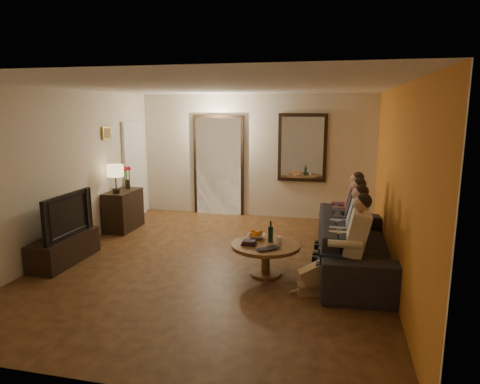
% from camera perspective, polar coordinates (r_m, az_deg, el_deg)
% --- Properties ---
extents(floor, '(5.00, 6.00, 0.01)m').
position_cam_1_polar(floor, '(6.57, -3.18, -9.40)').
color(floor, '#3E1F10').
rests_on(floor, ground).
extents(ceiling, '(5.00, 6.00, 0.01)m').
position_cam_1_polar(ceiling, '(6.16, -3.45, 13.87)').
color(ceiling, white).
rests_on(ceiling, back_wall).
extents(back_wall, '(5.00, 0.02, 2.60)m').
position_cam_1_polar(back_wall, '(9.13, 2.01, 4.81)').
color(back_wall, beige).
rests_on(back_wall, floor).
extents(front_wall, '(5.00, 0.02, 2.60)m').
position_cam_1_polar(front_wall, '(3.53, -17.20, -5.88)').
color(front_wall, beige).
rests_on(front_wall, floor).
extents(left_wall, '(0.02, 6.00, 2.60)m').
position_cam_1_polar(left_wall, '(7.34, -22.41, 2.43)').
color(left_wall, beige).
rests_on(left_wall, floor).
extents(right_wall, '(0.02, 6.00, 2.60)m').
position_cam_1_polar(right_wall, '(6.04, 20.11, 0.88)').
color(right_wall, beige).
rests_on(right_wall, floor).
extents(orange_accent, '(0.01, 6.00, 2.60)m').
position_cam_1_polar(orange_accent, '(6.04, 20.01, 0.89)').
color(orange_accent, orange).
rests_on(orange_accent, right_wall).
extents(kitchen_doorway, '(1.00, 0.06, 2.10)m').
position_cam_1_polar(kitchen_doorway, '(9.32, -2.86, 3.39)').
color(kitchen_doorway, '#FFE0A5').
rests_on(kitchen_doorway, floor).
extents(door_trim, '(1.12, 0.04, 2.22)m').
position_cam_1_polar(door_trim, '(9.32, -2.88, 3.38)').
color(door_trim, black).
rests_on(door_trim, floor).
extents(fridge_glimpse, '(0.45, 0.03, 1.70)m').
position_cam_1_polar(fridge_glimpse, '(9.29, -1.36, 2.44)').
color(fridge_glimpse, silver).
rests_on(fridge_glimpse, floor).
extents(mirror_frame, '(1.00, 0.05, 1.40)m').
position_cam_1_polar(mirror_frame, '(8.93, 8.31, 5.85)').
color(mirror_frame, black).
rests_on(mirror_frame, back_wall).
extents(mirror_glass, '(0.86, 0.02, 1.26)m').
position_cam_1_polar(mirror_glass, '(8.90, 8.29, 5.84)').
color(mirror_glass, white).
rests_on(mirror_glass, back_wall).
extents(white_door, '(0.06, 0.85, 2.04)m').
position_cam_1_polar(white_door, '(9.31, -13.92, 2.88)').
color(white_door, white).
rests_on(white_door, floor).
extents(framed_art, '(0.03, 0.28, 0.24)m').
position_cam_1_polar(framed_art, '(8.36, -17.36, 7.52)').
color(framed_art, '#B28C33').
rests_on(framed_art, left_wall).
extents(art_canvas, '(0.01, 0.22, 0.18)m').
position_cam_1_polar(art_canvas, '(8.35, -17.27, 7.52)').
color(art_canvas, brown).
rests_on(art_canvas, left_wall).
extents(dresser, '(0.45, 0.85, 0.75)m').
position_cam_1_polar(dresser, '(8.51, -15.29, -2.35)').
color(dresser, black).
rests_on(dresser, floor).
extents(table_lamp, '(0.30, 0.30, 0.54)m').
position_cam_1_polar(table_lamp, '(8.20, -16.24, 1.72)').
color(table_lamp, beige).
rests_on(table_lamp, dresser).
extents(flower_vase, '(0.14, 0.14, 0.44)m').
position_cam_1_polar(flower_vase, '(8.59, -14.80, 1.86)').
color(flower_vase, red).
rests_on(flower_vase, dresser).
extents(tv_stand, '(0.45, 1.24, 0.41)m').
position_cam_1_polar(tv_stand, '(7.05, -22.36, -7.05)').
color(tv_stand, black).
rests_on(tv_stand, floor).
extents(tv, '(1.14, 0.15, 0.65)m').
position_cam_1_polar(tv, '(6.91, -22.69, -2.84)').
color(tv, black).
rests_on(tv, tv_stand).
extents(sofa, '(2.68, 1.18, 0.77)m').
position_cam_1_polar(sofa, '(6.40, 15.22, -6.73)').
color(sofa, black).
rests_on(sofa, floor).
extents(person_a, '(0.60, 0.40, 1.20)m').
position_cam_1_polar(person_a, '(5.48, 14.59, -7.36)').
color(person_a, tan).
rests_on(person_a, sofa).
extents(person_b, '(0.60, 0.40, 1.20)m').
position_cam_1_polar(person_b, '(6.05, 14.47, -5.59)').
color(person_b, tan).
rests_on(person_b, sofa).
extents(person_c, '(0.60, 0.40, 1.20)m').
position_cam_1_polar(person_c, '(6.63, 14.37, -4.12)').
color(person_c, tan).
rests_on(person_c, sofa).
extents(person_d, '(0.60, 0.40, 1.20)m').
position_cam_1_polar(person_d, '(7.21, 14.28, -2.89)').
color(person_d, tan).
rests_on(person_d, sofa).
extents(dog, '(0.61, 0.39, 0.56)m').
position_cam_1_polar(dog, '(5.51, 10.39, -10.58)').
color(dog, '#987146').
rests_on(dog, floor).
extents(coffee_table, '(1.11, 1.11, 0.45)m').
position_cam_1_polar(coffee_table, '(6.06, 3.43, -8.93)').
color(coffee_table, brown).
rests_on(coffee_table, floor).
extents(bowl, '(0.26, 0.26, 0.06)m').
position_cam_1_polar(bowl, '(6.22, 2.16, -5.91)').
color(bowl, white).
rests_on(bowl, coffee_table).
extents(oranges, '(0.20, 0.20, 0.08)m').
position_cam_1_polar(oranges, '(6.20, 2.17, -5.31)').
color(oranges, orange).
rests_on(oranges, bowl).
extents(wine_bottle, '(0.07, 0.07, 0.31)m').
position_cam_1_polar(wine_bottle, '(6.03, 4.11, -5.25)').
color(wine_bottle, black).
rests_on(wine_bottle, coffee_table).
extents(wine_glass, '(0.06, 0.06, 0.10)m').
position_cam_1_polar(wine_glass, '(6.00, 5.25, -6.42)').
color(wine_glass, silver).
rests_on(wine_glass, coffee_table).
extents(book_stack, '(0.20, 0.15, 0.07)m').
position_cam_1_polar(book_stack, '(5.92, 1.19, -6.74)').
color(book_stack, black).
rests_on(book_stack, coffee_table).
extents(laptop, '(0.39, 0.38, 0.03)m').
position_cam_1_polar(laptop, '(5.71, 3.98, -7.70)').
color(laptop, black).
rests_on(laptop, coffee_table).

